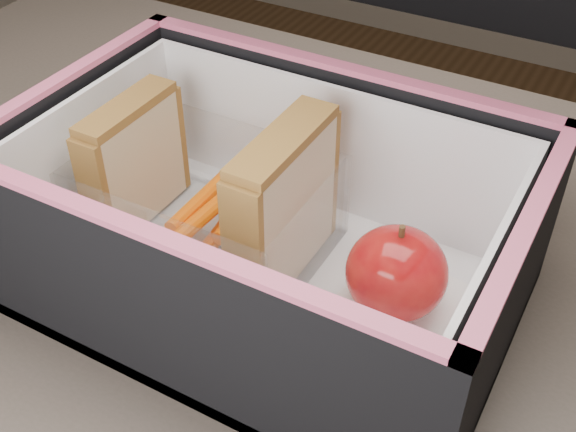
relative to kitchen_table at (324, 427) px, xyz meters
name	(u,v)px	position (x,y,z in m)	size (l,w,h in m)	color
kitchen_table	(324,427)	(0.00, 0.00, 0.00)	(1.20, 0.80, 0.75)	brown
lunch_bag	(272,207)	(-0.06, 0.03, 0.16)	(0.33, 0.34, 0.30)	black
plastic_tub	(207,205)	(-0.12, 0.03, 0.14)	(0.17, 0.12, 0.07)	white
sandwich_left	(134,161)	(-0.18, 0.03, 0.16)	(0.02, 0.09, 0.10)	tan
sandwich_right	(284,206)	(-0.05, 0.03, 0.16)	(0.03, 0.10, 0.11)	tan
carrot_sticks	(212,220)	(-0.11, 0.04, 0.13)	(0.05, 0.16, 0.03)	#FF6000
paper_napkin	(403,308)	(0.03, 0.04, 0.11)	(0.08, 0.08, 0.01)	white
red_apple	(397,273)	(0.03, 0.03, 0.14)	(0.08, 0.08, 0.07)	#8E010A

